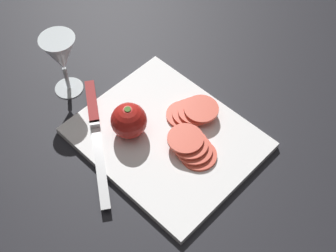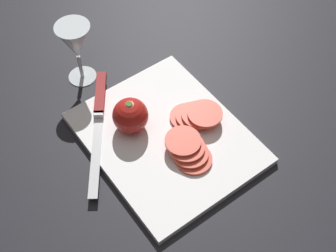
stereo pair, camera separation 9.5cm
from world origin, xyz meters
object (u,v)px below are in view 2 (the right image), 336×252
at_px(knife, 100,104).
at_px(tomato_slice_stack_near, 188,150).
at_px(wine_glass, 76,44).
at_px(whole_tomato, 130,116).
at_px(tomato_slice_stack_far, 196,115).

relative_size(knife, tomato_slice_stack_near, 2.43).
height_order(wine_glass, whole_tomato, wine_glass).
relative_size(whole_tomato, knife, 0.28).
relative_size(wine_glass, tomato_slice_stack_far, 1.52).
bearing_deg(knife, tomato_slice_stack_near, 55.51).
height_order(wine_glass, tomato_slice_stack_far, wine_glass).
xyz_separation_m(whole_tomato, knife, (-0.09, -0.03, -0.03)).
distance_m(knife, tomato_slice_stack_near, 0.23).
bearing_deg(tomato_slice_stack_near, whole_tomato, -156.50).
xyz_separation_m(knife, tomato_slice_stack_far, (0.15, 0.15, 0.01)).
distance_m(whole_tomato, knife, 0.10).
height_order(tomato_slice_stack_near, tomato_slice_stack_far, same).
distance_m(whole_tomato, tomato_slice_stack_far, 0.14).
bearing_deg(knife, tomato_slice_stack_far, 78.80).
bearing_deg(wine_glass, tomato_slice_stack_near, 10.63).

